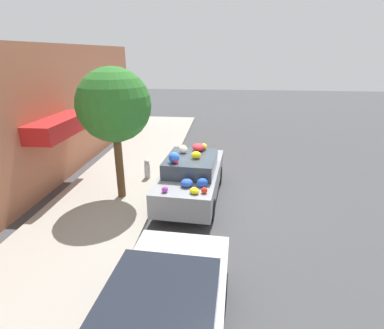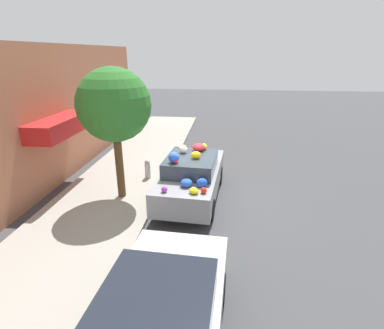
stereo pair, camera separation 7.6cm
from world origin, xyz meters
name	(u,v)px [view 1 (the left image)]	position (x,y,z in m)	size (l,w,h in m)	color
ground_plane	(193,198)	(0.00, 0.00, 0.00)	(60.00, 60.00, 0.00)	#424244
sidewalk_curb	(112,192)	(0.00, 2.70, 0.07)	(24.00, 3.20, 0.14)	#9E998E
building_facade	(37,123)	(0.02, 4.92, 2.34)	(18.00, 1.20, 4.70)	#B26B4C
street_tree	(114,106)	(-0.38, 2.23, 2.99)	(2.13, 2.13, 3.93)	brown
fire_hydrant	(147,169)	(1.13, 1.77, 0.48)	(0.20, 0.20, 0.70)	#B2B2B7
art_car	(192,176)	(-0.03, 0.04, 0.78)	(4.19, 1.93, 1.77)	gray
parked_car_plain	(162,324)	(-5.46, -0.09, 0.71)	(4.06, 1.97, 1.37)	#B7BABF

